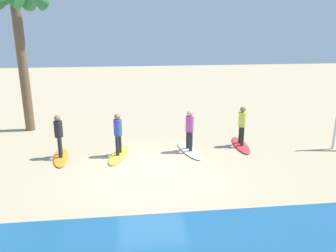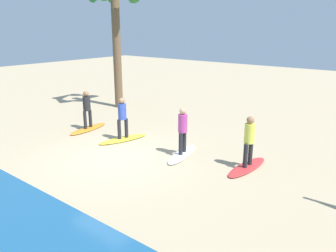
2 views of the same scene
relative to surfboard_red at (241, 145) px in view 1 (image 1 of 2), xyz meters
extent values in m
plane|color=tan|center=(3.98, 2.04, -0.04)|extent=(60.00, 60.00, 0.00)
ellipsoid|color=red|center=(0.00, 0.00, 0.00)|extent=(0.68, 2.13, 0.09)
cylinder|color=#232328|center=(0.01, 0.16, 0.43)|extent=(0.14, 0.14, 0.78)
cylinder|color=#232328|center=(-0.01, -0.16, 0.43)|extent=(0.14, 0.14, 0.78)
cylinder|color=#E0E04C|center=(0.00, 0.00, 1.14)|extent=(0.32, 0.32, 0.62)
sphere|color=#9E704C|center=(0.00, 0.00, 1.56)|extent=(0.24, 0.24, 0.24)
ellipsoid|color=white|center=(2.30, 0.38, 0.00)|extent=(1.01, 2.17, 0.09)
cylinder|color=#232328|center=(2.26, 0.54, 0.43)|extent=(0.14, 0.14, 0.78)
cylinder|color=#232328|center=(2.33, 0.23, 0.43)|extent=(0.14, 0.14, 0.78)
cylinder|color=#B74293|center=(2.30, 0.38, 1.14)|extent=(0.32, 0.32, 0.62)
sphere|color=tan|center=(2.30, 0.38, 1.56)|extent=(0.24, 0.24, 0.24)
ellipsoid|color=yellow|center=(5.13, 0.53, 0.00)|extent=(1.09, 2.17, 0.09)
cylinder|color=#232328|center=(5.17, 0.68, 0.43)|extent=(0.14, 0.14, 0.78)
cylinder|color=#232328|center=(5.08, 0.37, 0.43)|extent=(0.14, 0.14, 0.78)
cylinder|color=#334CAD|center=(5.13, 0.53, 1.14)|extent=(0.32, 0.32, 0.62)
sphere|color=#9E704C|center=(5.13, 0.53, 1.56)|extent=(0.24, 0.24, 0.24)
ellipsoid|color=orange|center=(7.36, 0.48, 0.00)|extent=(0.84, 2.16, 0.09)
cylinder|color=#232328|center=(7.34, 0.64, 0.43)|extent=(0.14, 0.14, 0.78)
cylinder|color=#232328|center=(7.38, 0.32, 0.43)|extent=(0.14, 0.14, 0.78)
cylinder|color=#262628|center=(7.36, 0.48, 1.14)|extent=(0.32, 0.32, 0.62)
sphere|color=#9E704C|center=(7.36, 0.48, 1.56)|extent=(0.24, 0.24, 0.24)
cylinder|color=brown|center=(9.50, -3.41, 2.95)|extent=(0.44, 0.44, 6.00)
camera|label=1|loc=(4.67, 13.23, 5.03)|focal=36.59mm
camera|label=2|loc=(-4.22, 9.40, 4.36)|focal=36.00mm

